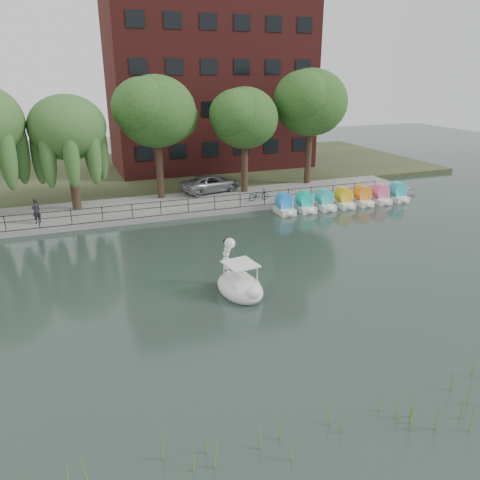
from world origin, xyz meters
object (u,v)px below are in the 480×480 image
minivan (211,182)px  pedestrian (36,209)px  swan_boat (239,283)px  bicycle (259,194)px

minivan → pedestrian: (-13.45, -4.18, 0.18)m
pedestrian → minivan: bearing=154.5°
swan_boat → bicycle: bearing=55.3°
minivan → pedestrian: pedestrian is taller
minivan → swan_boat: size_ratio=1.81×
bicycle → pedestrian: size_ratio=0.87×
pedestrian → bicycle: bearing=137.7°
minivan → bicycle: (2.66, -4.05, -0.31)m
bicycle → pedestrian: (-16.11, -0.13, 0.49)m
bicycle → minivan: bearing=26.6°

